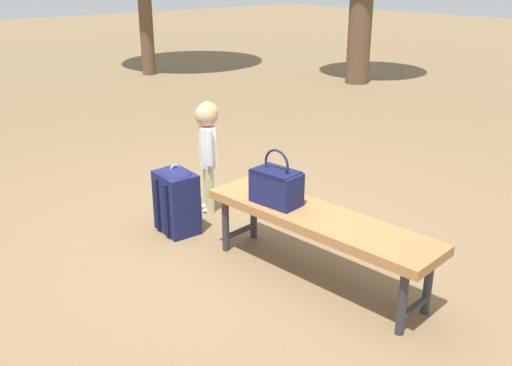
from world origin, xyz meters
The scene contains 5 objects.
ground_plane centered at (0.00, 0.00, 0.00)m, with size 40.00×40.00×0.00m, color brown.
park_bench centered at (-0.76, -0.13, 0.39)m, with size 1.63×0.53×0.45m.
handbag centered at (-0.46, -0.06, 0.58)m, with size 0.34×0.22×0.37m.
child_standing centered at (0.57, -0.27, 0.61)m, with size 0.23×0.18×0.91m.
backpack_large centered at (0.41, 0.15, 0.27)m, with size 0.33×0.30×0.54m.
Camera 1 is at (-2.93, 2.25, 1.89)m, focal length 39.67 mm.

